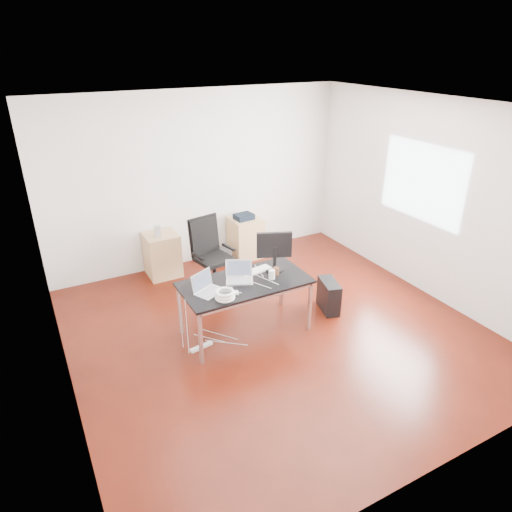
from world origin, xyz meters
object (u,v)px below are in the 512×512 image
desk (245,285)px  filing_cabinet_right (246,237)px  office_chair (210,251)px  filing_cabinet_left (162,255)px  pc_tower (329,296)px

desk → filing_cabinet_right: size_ratio=2.29×
desk → office_chair: size_ratio=1.48×
office_chair → filing_cabinet_right: (0.96, 0.74, -0.26)m
office_chair → filing_cabinet_left: size_ratio=1.54×
office_chair → filing_cabinet_right: 1.24m
filing_cabinet_right → pc_tower: (0.22, -2.12, -0.13)m
filing_cabinet_left → filing_cabinet_right: size_ratio=1.00×
filing_cabinet_right → pc_tower: size_ratio=1.56×
filing_cabinet_left → filing_cabinet_right: same height
desk → filing_cabinet_left: (-0.44, 2.05, -0.33)m
desk → filing_cabinet_right: (1.04, 2.05, -0.33)m
pc_tower → filing_cabinet_right: bearing=112.2°
office_chair → pc_tower: size_ratio=2.40×
desk → filing_cabinet_right: desk is taller
office_chair → filing_cabinet_left: (-0.52, 0.74, -0.26)m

